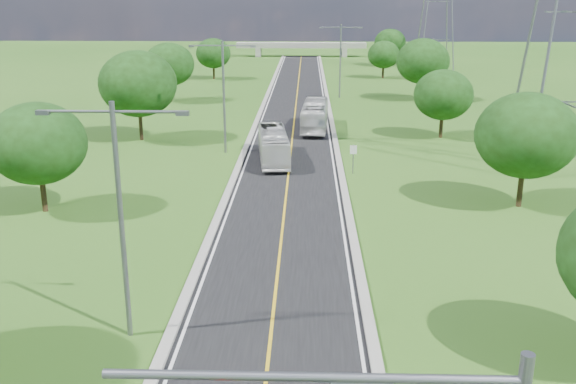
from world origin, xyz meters
name	(u,v)px	position (x,y,z in m)	size (l,w,h in m)	color
ground	(294,122)	(0.00, 60.00, 0.00)	(260.00, 260.00, 0.00)	#2C5718
road	(295,112)	(0.00, 66.00, 0.03)	(8.00, 150.00, 0.06)	black
curb_left	(261,111)	(-4.25, 66.00, 0.11)	(0.50, 150.00, 0.22)	gray
curb_right	(330,112)	(4.25, 66.00, 0.11)	(0.50, 150.00, 0.22)	gray
speed_limit_sign	(353,155)	(5.20, 37.98, 1.60)	(0.55, 0.09, 2.40)	slate
overpass	(301,46)	(0.00, 140.00, 2.41)	(30.00, 3.00, 3.20)	gray
streetlight_near_left	(120,202)	(-6.00, 12.00, 5.94)	(5.90, 0.25, 10.00)	slate
streetlight_mid_left	(224,88)	(-6.00, 45.00, 5.94)	(5.90, 0.25, 10.00)	slate
streetlight_far_right	(340,55)	(6.00, 78.00, 5.94)	(5.90, 0.25, 10.00)	slate
tree_lb	(38,143)	(-16.00, 28.00, 4.64)	(6.30, 6.30, 7.33)	black
tree_lc	(138,84)	(-15.00, 50.00, 5.58)	(7.56, 7.56, 8.79)	black
tree_ld	(169,64)	(-17.00, 74.00, 4.95)	(6.72, 6.72, 7.82)	black
tree_le	(213,53)	(-14.50, 98.00, 4.33)	(5.88, 5.88, 6.84)	black
tree_rb	(526,135)	(16.00, 30.00, 4.95)	(6.72, 6.72, 7.82)	black
tree_rc	(443,95)	(15.00, 52.00, 4.33)	(5.88, 5.88, 6.84)	black
tree_rd	(423,61)	(17.00, 76.00, 5.27)	(7.14, 7.14, 8.30)	black
tree_re	(384,55)	(14.50, 100.00, 4.02)	(5.46, 5.46, 6.35)	black
tree_rf	(390,43)	(18.00, 120.00, 4.64)	(6.30, 6.30, 7.33)	black
bus_outbound	(315,116)	(2.28, 55.41, 1.55)	(2.50, 10.68, 2.98)	silver
bus_inbound	(273,145)	(-1.42, 41.85, 1.42)	(2.29, 9.79, 2.73)	beige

